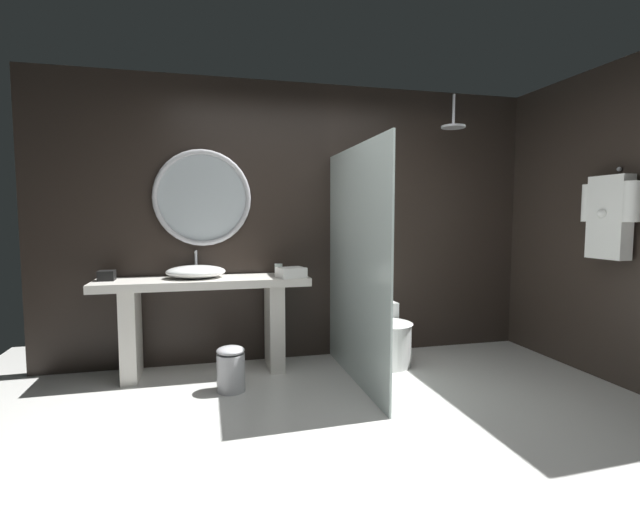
# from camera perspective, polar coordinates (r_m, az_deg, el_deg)

# --- Properties ---
(ground_plane) EXTENTS (5.76, 5.76, 0.00)m
(ground_plane) POSITION_cam_1_polar(r_m,az_deg,el_deg) (2.96, 5.87, -22.44)
(ground_plane) COLOR silver
(back_wall_panel) EXTENTS (4.80, 0.10, 2.60)m
(back_wall_panel) POSITION_cam_1_polar(r_m,az_deg,el_deg) (4.46, -2.31, 4.14)
(back_wall_panel) COLOR black
(back_wall_panel) RESTS_ON ground_plane
(side_wall_right) EXTENTS (0.10, 2.47, 2.60)m
(side_wall_right) POSITION_cam_1_polar(r_m,az_deg,el_deg) (4.59, 31.27, 3.45)
(side_wall_right) COLOR black
(side_wall_right) RESTS_ON ground_plane
(vanity_counter) EXTENTS (1.79, 0.48, 0.83)m
(vanity_counter) POSITION_cam_1_polar(r_m,az_deg,el_deg) (4.14, -14.00, -6.42)
(vanity_counter) COLOR silver
(vanity_counter) RESTS_ON ground_plane
(vessel_sink) EXTENTS (0.50, 0.41, 0.23)m
(vessel_sink) POSITION_cam_1_polar(r_m,az_deg,el_deg) (4.13, -15.04, -1.86)
(vessel_sink) COLOR white
(vessel_sink) RESTS_ON vanity_counter
(tumbler_cup) EXTENTS (0.07, 0.07, 0.11)m
(tumbler_cup) POSITION_cam_1_polar(r_m,az_deg,el_deg) (4.16, -5.13, -1.68)
(tumbler_cup) COLOR silver
(tumbler_cup) RESTS_ON vanity_counter
(tissue_box) EXTENTS (0.13, 0.13, 0.08)m
(tissue_box) POSITION_cam_1_polar(r_m,az_deg,el_deg) (4.21, -24.79, -2.20)
(tissue_box) COLOR black
(tissue_box) RESTS_ON vanity_counter
(round_wall_mirror) EXTENTS (0.86, 0.05, 0.86)m
(round_wall_mirror) POSITION_cam_1_polar(r_m,az_deg,el_deg) (4.29, -14.27, 6.96)
(round_wall_mirror) COLOR #B7B7BC
(shower_glass_panel) EXTENTS (0.02, 1.52, 1.92)m
(shower_glass_panel) POSITION_cam_1_polar(r_m,az_deg,el_deg) (3.77, 4.41, -1.16)
(shower_glass_panel) COLOR silver
(shower_glass_panel) RESTS_ON ground_plane
(rain_shower_head) EXTENTS (0.22, 0.22, 0.31)m
(rain_shower_head) POSITION_cam_1_polar(r_m,az_deg,el_deg) (4.69, 16.09, 15.30)
(rain_shower_head) COLOR #B7B7BC
(hanging_bathrobe) EXTENTS (0.20, 0.52, 0.73)m
(hanging_bathrobe) POSITION_cam_1_polar(r_m,az_deg,el_deg) (4.33, 32.08, 4.49)
(hanging_bathrobe) COLOR #B7B7BC
(toilet) EXTENTS (0.43, 0.63, 0.53)m
(toilet) POSITION_cam_1_polar(r_m,az_deg,el_deg) (4.39, 8.08, -9.83)
(toilet) COLOR white
(toilet) RESTS_ON ground_plane
(waste_bin) EXTENTS (0.22, 0.22, 0.36)m
(waste_bin) POSITION_cam_1_polar(r_m,az_deg,el_deg) (3.77, -10.92, -13.44)
(waste_bin) COLOR #B7B7BC
(waste_bin) RESTS_ON ground_plane
(folded_hand_towel) EXTENTS (0.26, 0.23, 0.09)m
(folded_hand_towel) POSITION_cam_1_polar(r_m,az_deg,el_deg) (4.02, -3.56, -2.05)
(folded_hand_towel) COLOR white
(folded_hand_towel) RESTS_ON vanity_counter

